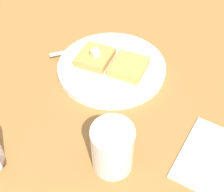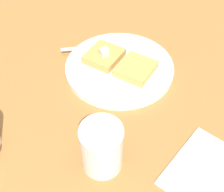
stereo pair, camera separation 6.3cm
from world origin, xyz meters
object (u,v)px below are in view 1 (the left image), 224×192
(napkin, at_px, (214,159))
(plate, at_px, (112,67))
(syrup_jar, at_px, (113,149))
(fork, at_px, (85,48))

(napkin, bearing_deg, plate, 163.75)
(syrup_jar, height_order, napkin, syrup_jar)
(fork, distance_m, syrup_jar, 0.33)
(syrup_jar, xyz_separation_m, napkin, (0.15, 0.12, -0.05))
(syrup_jar, bearing_deg, plate, 126.56)
(fork, distance_m, napkin, 0.40)
(fork, bearing_deg, napkin, -14.08)
(fork, bearing_deg, syrup_jar, -41.85)
(plate, relative_size, syrup_jar, 2.57)
(fork, bearing_deg, plate, -6.43)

